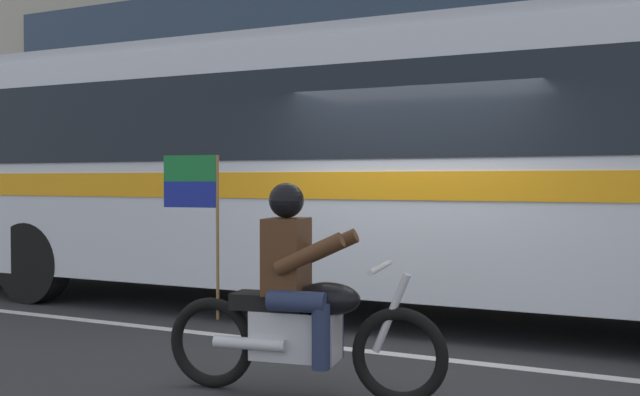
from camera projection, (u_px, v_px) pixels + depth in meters
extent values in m
plane|color=#2B2B2D|center=(412.00, 341.00, 7.13)|extent=(60.00, 60.00, 0.00)
cube|color=#A39E93|center=(512.00, 273.00, 11.72)|extent=(28.00, 3.80, 0.15)
cube|color=silver|center=(391.00, 354.00, 6.59)|extent=(26.60, 0.14, 0.01)
cube|color=silver|center=(366.00, 168.00, 8.59)|extent=(13.46, 2.70, 2.70)
cube|color=black|center=(366.00, 122.00, 8.57)|extent=(12.39, 2.73, 0.96)
cube|color=orange|center=(366.00, 185.00, 8.59)|extent=(13.19, 2.73, 0.28)
cube|color=#ADB1BA|center=(367.00, 49.00, 8.55)|extent=(13.19, 2.57, 0.16)
cylinder|color=black|center=(33.00, 262.00, 9.36)|extent=(1.04, 0.30, 1.04)
torus|color=black|center=(400.00, 356.00, 5.10)|extent=(0.70, 0.19, 0.69)
torus|color=black|center=(212.00, 342.00, 5.52)|extent=(0.70, 0.19, 0.69)
cube|color=silver|center=(296.00, 335.00, 5.32)|extent=(0.67, 0.37, 0.36)
ellipsoid|color=black|center=(328.00, 299.00, 5.24)|extent=(0.52, 0.35, 0.24)
cube|color=black|center=(270.00, 301.00, 5.37)|extent=(0.59, 0.34, 0.12)
cylinder|color=silver|center=(391.00, 313.00, 5.11)|extent=(0.28, 0.10, 0.58)
cylinder|color=silver|center=(380.00, 268.00, 5.12)|extent=(0.14, 0.64, 0.04)
cylinder|color=silver|center=(249.00, 344.00, 5.26)|extent=(0.56, 0.17, 0.09)
cube|color=#4C2D19|center=(287.00, 256.00, 5.33)|extent=(0.33, 0.40, 0.56)
sphere|color=black|center=(286.00, 200.00, 5.32)|extent=(0.26, 0.26, 0.26)
cylinder|color=#232D4C|center=(312.00, 294.00, 5.47)|extent=(0.44, 0.21, 0.15)
cylinder|color=#232D4C|center=(335.00, 327.00, 5.42)|extent=(0.13, 0.13, 0.46)
cylinder|color=#232D4C|center=(297.00, 301.00, 5.12)|extent=(0.44, 0.21, 0.15)
cylinder|color=#232D4C|center=(321.00, 337.00, 5.08)|extent=(0.13, 0.13, 0.46)
cylinder|color=#4C2D19|center=(325.00, 249.00, 5.45)|extent=(0.53, 0.19, 0.32)
cylinder|color=#4C2D19|center=(309.00, 254.00, 5.07)|extent=(0.53, 0.19, 0.32)
cylinder|color=olive|center=(218.00, 237.00, 5.49)|extent=(0.02, 0.02, 1.25)
cube|color=#197233|center=(190.00, 168.00, 5.54)|extent=(0.44, 0.09, 0.20)
cube|color=navy|center=(190.00, 194.00, 5.55)|extent=(0.44, 0.09, 0.20)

